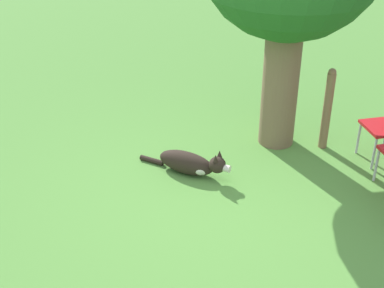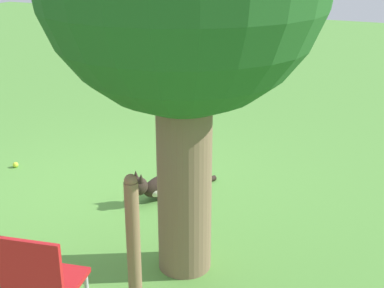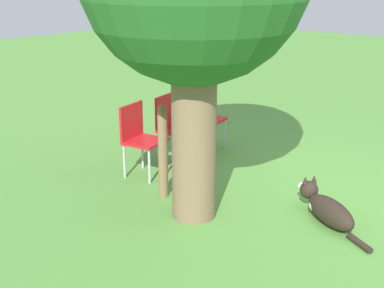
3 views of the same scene
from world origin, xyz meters
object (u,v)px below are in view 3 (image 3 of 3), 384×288
object	(u,v)px
dog	(327,209)
red_chair_0	(202,114)
red_chair_1	(173,124)
fence_post	(163,151)
red_chair_2	(139,135)

from	to	relation	value
dog	red_chair_0	xyz separation A→B (m)	(2.38, -0.95, 0.37)
dog	red_chair_1	bearing A→B (deg)	20.99
fence_post	red_chair_0	xyz separation A→B (m)	(0.71, -1.55, -0.02)
fence_post	red_chair_0	world-z (taller)	fence_post
red_chair_0	dog	bearing A→B (deg)	-32.44
dog	red_chair_1	size ratio (longest dim) A/B	1.21
fence_post	red_chair_0	size ratio (longest dim) A/B	1.20
fence_post	dog	bearing A→B (deg)	-160.51
red_chair_2	fence_post	bearing A→B (deg)	-35.07
red_chair_1	fence_post	bearing A→B (deg)	-63.85
dog	red_chair_1	xyz separation A→B (m)	(2.36, -0.34, 0.37)
dog	red_chair_0	size ratio (longest dim) A/B	1.21
dog	red_chair_2	bearing A→B (deg)	35.98
dog	fence_post	distance (m)	1.82
red_chair_1	red_chair_2	world-z (taller)	same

